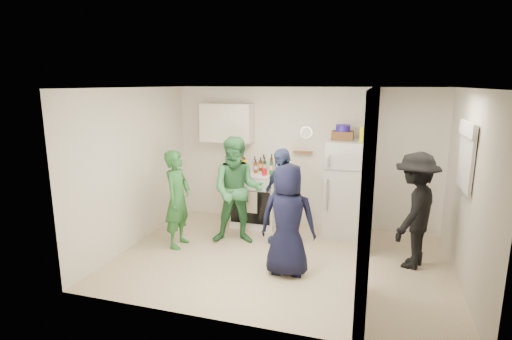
# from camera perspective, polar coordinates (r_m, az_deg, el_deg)

# --- Properties ---
(floor) EXTENTS (4.80, 4.80, 0.00)m
(floor) POSITION_cam_1_polar(r_m,az_deg,el_deg) (6.07, 3.51, -12.69)
(floor) COLOR beige
(floor) RESTS_ON ground
(wall_back) EXTENTS (4.80, 0.00, 4.80)m
(wall_back) POSITION_cam_1_polar(r_m,az_deg,el_deg) (7.29, 6.75, 1.84)
(wall_back) COLOR silver
(wall_back) RESTS_ON floor
(wall_front) EXTENTS (4.80, 0.00, 4.80)m
(wall_front) POSITION_cam_1_polar(r_m,az_deg,el_deg) (4.08, -1.86, -6.45)
(wall_front) COLOR silver
(wall_front) RESTS_ON floor
(wall_left) EXTENTS (0.00, 3.40, 3.40)m
(wall_left) POSITION_cam_1_polar(r_m,az_deg,el_deg) (6.62, -17.00, 0.31)
(wall_left) COLOR silver
(wall_left) RESTS_ON floor
(wall_right) EXTENTS (0.00, 3.40, 3.40)m
(wall_right) POSITION_cam_1_polar(r_m,az_deg,el_deg) (5.64, 28.17, -2.65)
(wall_right) COLOR silver
(wall_right) RESTS_ON floor
(ceiling) EXTENTS (4.80, 4.80, 0.00)m
(ceiling) POSITION_cam_1_polar(r_m,az_deg,el_deg) (5.50, 3.85, 11.62)
(ceiling) COLOR white
(ceiling) RESTS_ON wall_back
(partition_pier_back) EXTENTS (0.12, 1.20, 2.50)m
(partition_pier_back) POSITION_cam_1_polar(r_m,az_deg,el_deg) (6.59, 16.12, 0.33)
(partition_pier_back) COLOR silver
(partition_pier_back) RESTS_ON floor
(partition_pier_front) EXTENTS (0.12, 1.20, 2.50)m
(partition_pier_front) POSITION_cam_1_polar(r_m,az_deg,el_deg) (4.46, 15.56, -5.29)
(partition_pier_front) COLOR silver
(partition_pier_front) RESTS_ON floor
(partition_header) EXTENTS (0.12, 1.00, 0.40)m
(partition_header) POSITION_cam_1_polar(r_m,az_deg,el_deg) (5.37, 16.55, 9.00)
(partition_header) COLOR silver
(partition_header) RESTS_ON partition_pier_back
(stove) EXTENTS (0.83, 0.69, 0.99)m
(stove) POSITION_cam_1_polar(r_m,az_deg,el_deg) (7.33, -0.04, -4.08)
(stove) COLOR white
(stove) RESTS_ON floor
(upper_cabinet) EXTENTS (0.95, 0.34, 0.70)m
(upper_cabinet) POSITION_cam_1_polar(r_m,az_deg,el_deg) (7.41, -4.18, 6.75)
(upper_cabinet) COLOR silver
(upper_cabinet) RESTS_ON wall_back
(fridge) EXTENTS (0.67, 0.65, 1.63)m
(fridge) POSITION_cam_1_polar(r_m,az_deg,el_deg) (6.94, 12.72, -2.59)
(fridge) COLOR silver
(fridge) RESTS_ON floor
(wicker_basket) EXTENTS (0.35, 0.25, 0.15)m
(wicker_basket) POSITION_cam_1_polar(r_m,az_deg,el_deg) (6.83, 12.26, 4.82)
(wicker_basket) COLOR brown
(wicker_basket) RESTS_ON fridge
(blue_bowl) EXTENTS (0.24, 0.24, 0.11)m
(blue_bowl) POSITION_cam_1_polar(r_m,az_deg,el_deg) (6.81, 12.31, 5.90)
(blue_bowl) COLOR navy
(blue_bowl) RESTS_ON wicker_basket
(yellow_cup_stack_top) EXTENTS (0.09, 0.09, 0.25)m
(yellow_cup_stack_top) POSITION_cam_1_polar(r_m,az_deg,el_deg) (6.65, 14.93, 4.93)
(yellow_cup_stack_top) COLOR #D5E713
(yellow_cup_stack_top) RESTS_ON fridge
(wall_clock) EXTENTS (0.22, 0.02, 0.22)m
(wall_clock) POSITION_cam_1_polar(r_m,az_deg,el_deg) (7.19, 7.20, 5.32)
(wall_clock) COLOR white
(wall_clock) RESTS_ON wall_back
(spice_shelf) EXTENTS (0.35, 0.08, 0.03)m
(spice_shelf) POSITION_cam_1_polar(r_m,az_deg,el_deg) (7.22, 6.70, 2.55)
(spice_shelf) COLOR olive
(spice_shelf) RESTS_ON wall_back
(nook_window) EXTENTS (0.03, 0.70, 0.80)m
(nook_window) POSITION_cam_1_polar(r_m,az_deg,el_deg) (5.75, 28.01, 1.71)
(nook_window) COLOR black
(nook_window) RESTS_ON wall_right
(nook_window_frame) EXTENTS (0.04, 0.76, 0.86)m
(nook_window_frame) POSITION_cam_1_polar(r_m,az_deg,el_deg) (5.74, 27.86, 1.72)
(nook_window_frame) COLOR white
(nook_window_frame) RESTS_ON wall_right
(nook_valance) EXTENTS (0.04, 0.82, 0.18)m
(nook_valance) POSITION_cam_1_polar(r_m,az_deg,el_deg) (5.69, 27.97, 5.20)
(nook_valance) COLOR white
(nook_valance) RESTS_ON wall_right
(yellow_cup_stack_stove) EXTENTS (0.09, 0.09, 0.25)m
(yellow_cup_stack_stove) POSITION_cam_1_polar(r_m,az_deg,el_deg) (7.01, -1.50, 0.38)
(yellow_cup_stack_stove) COLOR yellow
(yellow_cup_stack_stove) RESTS_ON stove
(red_cup) EXTENTS (0.09, 0.09, 0.12)m
(red_cup) POSITION_cam_1_polar(r_m,az_deg,el_deg) (6.95, 1.21, -0.28)
(red_cup) COLOR red
(red_cup) RESTS_ON stove
(person_green_left) EXTENTS (0.38, 0.57, 1.55)m
(person_green_left) POSITION_cam_1_polar(r_m,az_deg,el_deg) (6.42, -11.14, -4.08)
(person_green_left) COLOR #2A6A33
(person_green_left) RESTS_ON floor
(person_green_center) EXTENTS (0.99, 0.85, 1.75)m
(person_green_center) POSITION_cam_1_polar(r_m,az_deg,el_deg) (6.42, -2.66, -2.99)
(person_green_center) COLOR #327340
(person_green_center) RESTS_ON floor
(person_denim) EXTENTS (0.92, 0.93, 1.58)m
(person_denim) POSITION_cam_1_polar(r_m,az_deg,el_deg) (6.38, 3.67, -3.86)
(person_denim) COLOR #375179
(person_denim) RESTS_ON floor
(person_navy) EXTENTS (0.79, 0.55, 1.54)m
(person_navy) POSITION_cam_1_polar(r_m,az_deg,el_deg) (5.39, 4.58, -7.15)
(person_navy) COLOR black
(person_navy) RESTS_ON floor
(person_nook) EXTENTS (0.96, 1.22, 1.65)m
(person_nook) POSITION_cam_1_polar(r_m,az_deg,el_deg) (6.02, 21.73, -5.39)
(person_nook) COLOR black
(person_nook) RESTS_ON floor
(bottle_a) EXTENTS (0.06, 0.06, 0.30)m
(bottle_a) POSITION_cam_1_polar(r_m,az_deg,el_deg) (7.38, -1.86, 1.19)
(bottle_a) COLOR brown
(bottle_a) RESTS_ON stove
(bottle_b) EXTENTS (0.07, 0.07, 0.27)m
(bottle_b) POSITION_cam_1_polar(r_m,az_deg,el_deg) (7.16, -1.62, 0.73)
(bottle_b) COLOR #204A18
(bottle_b) RESTS_ON stove
(bottle_c) EXTENTS (0.06, 0.06, 0.26)m
(bottle_c) POSITION_cam_1_polar(r_m,az_deg,el_deg) (7.36, -0.18, 1.00)
(bottle_c) COLOR #999EA6
(bottle_c) RESTS_ON stove
(bottle_d) EXTENTS (0.07, 0.07, 0.25)m
(bottle_d) POSITION_cam_1_polar(r_m,az_deg,el_deg) (7.12, -0.06, 0.56)
(bottle_d) COLOR brown
(bottle_d) RESTS_ON stove
(bottle_e) EXTENTS (0.07, 0.07, 0.30)m
(bottle_e) POSITION_cam_1_polar(r_m,az_deg,el_deg) (7.34, 1.10, 1.10)
(bottle_e) COLOR #AAB5BC
(bottle_e) RESTS_ON stove
(bottle_f) EXTENTS (0.06, 0.06, 0.29)m
(bottle_f) POSITION_cam_1_polar(r_m,az_deg,el_deg) (7.14, 1.25, 0.76)
(bottle_f) COLOR #14371B
(bottle_f) RESTS_ON stove
(bottle_g) EXTENTS (0.07, 0.07, 0.32)m
(bottle_g) POSITION_cam_1_polar(r_m,az_deg,el_deg) (7.23, 2.24, 1.04)
(bottle_g) COLOR olive
(bottle_g) RESTS_ON stove
(bottle_h) EXTENTS (0.07, 0.07, 0.27)m
(bottle_h) POSITION_cam_1_polar(r_m,az_deg,el_deg) (7.15, -2.61, 0.68)
(bottle_h) COLOR silver
(bottle_h) RESTS_ON stove
(bottle_i) EXTENTS (0.07, 0.07, 0.26)m
(bottle_i) POSITION_cam_1_polar(r_m,az_deg,el_deg) (7.27, 0.66, 0.85)
(bottle_i) COLOR #5C2B0F
(bottle_i) RESTS_ON stove
(bottle_j) EXTENTS (0.06, 0.06, 0.31)m
(bottle_j) POSITION_cam_1_polar(r_m,az_deg,el_deg) (6.99, 2.18, 0.57)
(bottle_j) COLOR #1D552A
(bottle_j) RESTS_ON stove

